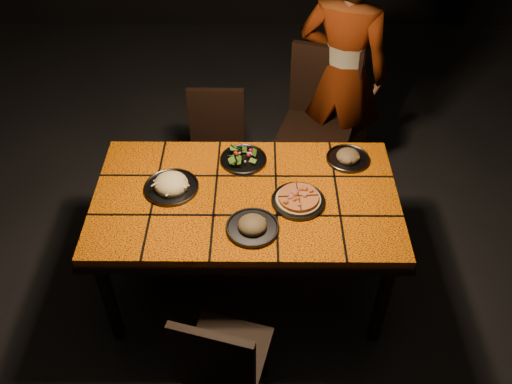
{
  "coord_description": "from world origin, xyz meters",
  "views": [
    {
      "loc": [
        0.07,
        -2.06,
        2.7
      ],
      "look_at": [
        0.05,
        -0.05,
        0.82
      ],
      "focal_mm": 38.0,
      "sensor_mm": 36.0,
      "label": 1
    }
  ],
  "objects_px": {
    "plate_pizza": "(298,200)",
    "plate_pasta": "(171,185)",
    "chair_near": "(221,360)",
    "chair_far_left": "(217,142)",
    "diner": "(342,74)",
    "dining_table": "(246,206)",
    "chair_far_right": "(319,114)"
  },
  "relations": [
    {
      "from": "chair_far_right",
      "to": "plate_pasta",
      "type": "xyz_separation_m",
      "value": [
        -0.87,
        -0.92,
        0.18
      ]
    },
    {
      "from": "plate_pasta",
      "to": "chair_far_right",
      "type": "bearing_deg",
      "value": 46.6
    },
    {
      "from": "chair_far_left",
      "to": "diner",
      "type": "distance_m",
      "value": 0.94
    },
    {
      "from": "chair_far_left",
      "to": "chair_far_right",
      "type": "relative_size",
      "value": 0.8
    },
    {
      "from": "chair_far_right",
      "to": "plate_pasta",
      "type": "height_order",
      "value": "chair_far_right"
    },
    {
      "from": "chair_far_left",
      "to": "chair_far_right",
      "type": "xyz_separation_m",
      "value": [
        0.69,
        0.15,
        0.12
      ]
    },
    {
      "from": "dining_table",
      "to": "chair_near",
      "type": "xyz_separation_m",
      "value": [
        -0.1,
        -0.8,
        -0.2
      ]
    },
    {
      "from": "chair_near",
      "to": "plate_pizza",
      "type": "xyz_separation_m",
      "value": [
        0.37,
        0.74,
        0.3
      ]
    },
    {
      "from": "chair_far_left",
      "to": "plate_pizza",
      "type": "xyz_separation_m",
      "value": [
        0.49,
        -0.86,
        0.3
      ]
    },
    {
      "from": "dining_table",
      "to": "plate_pasta",
      "type": "bearing_deg",
      "value": 173.03
    },
    {
      "from": "chair_far_right",
      "to": "diner",
      "type": "height_order",
      "value": "diner"
    },
    {
      "from": "chair_far_left",
      "to": "diner",
      "type": "xyz_separation_m",
      "value": [
        0.83,
        0.27,
        0.36
      ]
    },
    {
      "from": "dining_table",
      "to": "chair_far_right",
      "type": "xyz_separation_m",
      "value": [
        0.47,
        0.97,
        -0.08
      ]
    },
    {
      "from": "chair_far_left",
      "to": "plate_pasta",
      "type": "height_order",
      "value": "plate_pasta"
    },
    {
      "from": "diner",
      "to": "dining_table",
      "type": "bearing_deg",
      "value": 80.53
    },
    {
      "from": "chair_near",
      "to": "chair_far_left",
      "type": "bearing_deg",
      "value": -70.83
    },
    {
      "from": "diner",
      "to": "chair_far_left",
      "type": "bearing_deg",
      "value": 38.26
    },
    {
      "from": "chair_near",
      "to": "chair_far_right",
      "type": "height_order",
      "value": "chair_far_right"
    },
    {
      "from": "chair_near",
      "to": "plate_pasta",
      "type": "relative_size",
      "value": 2.83
    },
    {
      "from": "plate_pizza",
      "to": "plate_pasta",
      "type": "height_order",
      "value": "plate_pasta"
    },
    {
      "from": "chair_far_left",
      "to": "plate_pasta",
      "type": "relative_size",
      "value": 2.82
    },
    {
      "from": "chair_near",
      "to": "chair_far_right",
      "type": "xyz_separation_m",
      "value": [
        0.57,
        1.76,
        0.12
      ]
    },
    {
      "from": "chair_near",
      "to": "diner",
      "type": "distance_m",
      "value": 2.04
    },
    {
      "from": "chair_far_left",
      "to": "plate_pizza",
      "type": "relative_size",
      "value": 2.94
    },
    {
      "from": "chair_near",
      "to": "diner",
      "type": "xyz_separation_m",
      "value": [
        0.71,
        1.88,
        0.35
      ]
    },
    {
      "from": "dining_table",
      "to": "chair_far_right",
      "type": "relative_size",
      "value": 1.57
    },
    {
      "from": "chair_near",
      "to": "plate_pasta",
      "type": "height_order",
      "value": "plate_pasta"
    },
    {
      "from": "chair_near",
      "to": "chair_far_left",
      "type": "xyz_separation_m",
      "value": [
        -0.12,
        1.61,
        -0.0
      ]
    },
    {
      "from": "chair_near",
      "to": "plate_pizza",
      "type": "distance_m",
      "value": 0.88
    },
    {
      "from": "chair_near",
      "to": "diner",
      "type": "height_order",
      "value": "diner"
    },
    {
      "from": "diner",
      "to": "plate_pasta",
      "type": "xyz_separation_m",
      "value": [
        -1.01,
        -1.04,
        -0.05
      ]
    },
    {
      "from": "chair_near",
      "to": "chair_far_left",
      "type": "height_order",
      "value": "chair_near"
    }
  ]
}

